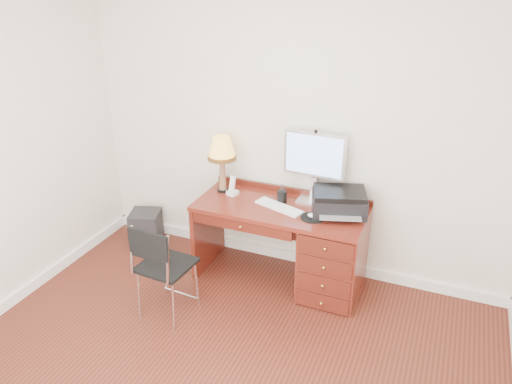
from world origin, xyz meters
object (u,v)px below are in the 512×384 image
at_px(phone, 232,189).
at_px(leg_lamp, 222,151).
at_px(desk, 314,247).
at_px(equipment_box, 146,227).
at_px(chair, 161,262).
at_px(printer, 339,202).
at_px(monitor, 314,159).

bearing_deg(phone, leg_lamp, 176.68).
height_order(leg_lamp, phone, leg_lamp).
bearing_deg(desk, phone, 176.04).
bearing_deg(phone, equipment_box, -166.28).
bearing_deg(chair, leg_lamp, 89.05).
relative_size(phone, equipment_box, 0.53).
relative_size(leg_lamp, phone, 2.92).
bearing_deg(phone, printer, 17.57).
bearing_deg(chair, printer, 42.86).
relative_size(printer, phone, 2.92).
bearing_deg(printer, monitor, 134.97).
bearing_deg(equipment_box, monitor, -14.81).
relative_size(desk, monitor, 2.37).
xyz_separation_m(printer, equipment_box, (-2.02, 0.01, -0.68)).
height_order(desk, leg_lamp, leg_lamp).
bearing_deg(chair, monitor, 54.33).
xyz_separation_m(phone, chair, (-0.20, -0.93, -0.29)).
xyz_separation_m(leg_lamp, phone, (0.12, -0.04, -0.34)).
distance_m(monitor, leg_lamp, 0.84).
relative_size(printer, chair, 0.63).
bearing_deg(leg_lamp, desk, -5.97).
xyz_separation_m(desk, printer, (0.17, 0.08, 0.44)).
height_order(phone, chair, phone).
bearing_deg(chair, equipment_box, 134.74).
bearing_deg(leg_lamp, equipment_box, -179.92).
bearing_deg(printer, equipment_box, 161.78).
height_order(monitor, leg_lamp, monitor).
distance_m(desk, equipment_box, 1.86).
relative_size(monitor, printer, 1.18).
xyz_separation_m(desk, chair, (-1.02, -0.87, 0.11)).
xyz_separation_m(desk, leg_lamp, (-0.93, 0.10, 0.73)).
distance_m(monitor, equipment_box, 2.00).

